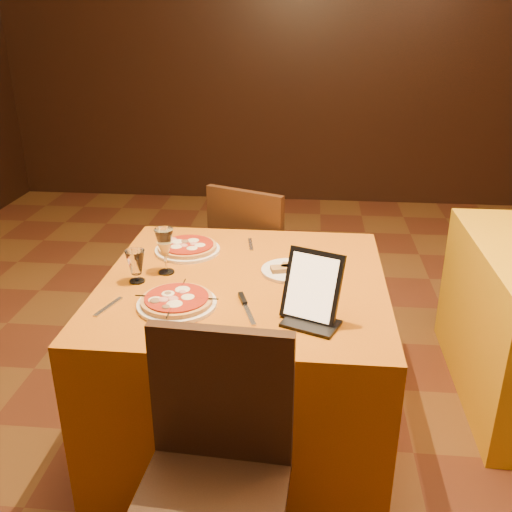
# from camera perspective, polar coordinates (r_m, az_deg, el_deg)

# --- Properties ---
(floor) EXTENTS (6.00, 7.00, 0.01)m
(floor) POSITION_cam_1_polar(r_m,az_deg,el_deg) (2.59, 6.82, -18.51)
(floor) COLOR #5E2D19
(floor) RESTS_ON ground
(wall_back) EXTENTS (6.00, 0.01, 2.80)m
(wall_back) POSITION_cam_1_polar(r_m,az_deg,el_deg) (5.45, 7.12, 19.77)
(wall_back) COLOR black
(wall_back) RESTS_ON floor
(main_table) EXTENTS (1.10, 1.10, 0.75)m
(main_table) POSITION_cam_1_polar(r_m,az_deg,el_deg) (2.41, -1.15, -10.41)
(main_table) COLOR #A9570A
(main_table) RESTS_ON floor
(chair_main_near) EXTENTS (0.51, 0.51, 0.91)m
(chair_main_near) POSITION_cam_1_polar(r_m,az_deg,el_deg) (1.72, -4.73, -23.67)
(chair_main_near) COLOR black
(chair_main_near) RESTS_ON floor
(chair_main_far) EXTENTS (0.63, 0.63, 0.91)m
(chair_main_far) POSITION_cam_1_polar(r_m,az_deg,el_deg) (3.11, 0.64, -0.61)
(chair_main_far) COLOR black
(chair_main_far) RESTS_ON floor
(pizza_near) EXTENTS (0.28, 0.28, 0.03)m
(pizza_near) POSITION_cam_1_polar(r_m,az_deg,el_deg) (2.05, -7.92, -4.57)
(pizza_near) COLOR white
(pizza_near) RESTS_ON main_table
(pizza_far) EXTENTS (0.28, 0.28, 0.03)m
(pizza_far) POSITION_cam_1_polar(r_m,az_deg,el_deg) (2.50, -6.87, 0.77)
(pizza_far) COLOR white
(pizza_far) RESTS_ON main_table
(cutlet_dish) EXTENTS (0.23, 0.23, 0.03)m
(cutlet_dish) POSITION_cam_1_polar(r_m,az_deg,el_deg) (2.28, 3.36, -1.34)
(cutlet_dish) COLOR white
(cutlet_dish) RESTS_ON main_table
(wine_glass) EXTENTS (0.11, 0.11, 0.19)m
(wine_glass) POSITION_cam_1_polar(r_m,az_deg,el_deg) (2.27, -9.09, 0.52)
(wine_glass) COLOR #FDE78F
(wine_glass) RESTS_ON main_table
(water_glass) EXTENTS (0.10, 0.10, 0.13)m
(water_glass) POSITION_cam_1_polar(r_m,az_deg,el_deg) (2.23, -11.92, -1.02)
(water_glass) COLOR silver
(water_glass) RESTS_ON main_table
(tablet) EXTENTS (0.22, 0.17, 0.23)m
(tablet) POSITION_cam_1_polar(r_m,az_deg,el_deg) (1.91, 5.64, -3.03)
(tablet) COLOR black
(tablet) RESTS_ON main_table
(knife) EXTENTS (0.08, 0.20, 0.01)m
(knife) POSITION_cam_1_polar(r_m,az_deg,el_deg) (1.99, -0.85, -5.51)
(knife) COLOR silver
(knife) RESTS_ON main_table
(fork_near) EXTENTS (0.06, 0.15, 0.01)m
(fork_near) POSITION_cam_1_polar(r_m,az_deg,el_deg) (2.09, -14.54, -4.93)
(fork_near) COLOR silver
(fork_near) RESTS_ON main_table
(fork_far) EXTENTS (0.04, 0.14, 0.01)m
(fork_far) POSITION_cam_1_polar(r_m,az_deg,el_deg) (2.55, -0.54, 1.17)
(fork_far) COLOR silver
(fork_far) RESTS_ON main_table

